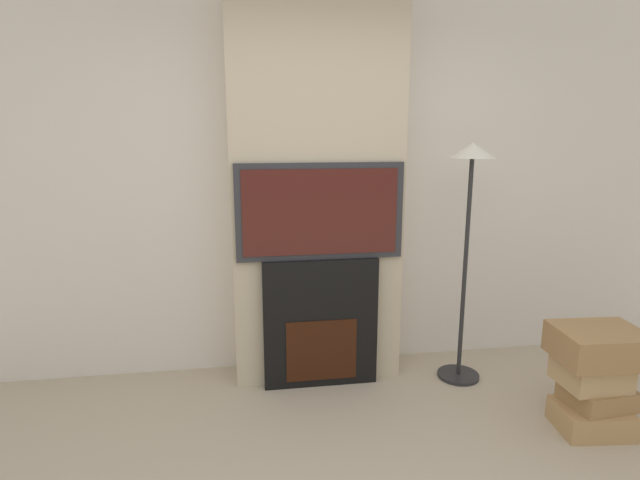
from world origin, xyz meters
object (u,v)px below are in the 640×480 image
fireplace (320,322)px  box_stack (595,375)px  floor_lamp (469,206)px  television (320,212)px

fireplace → box_stack: size_ratio=1.46×
floor_lamp → box_stack: 1.27m
box_stack → floor_lamp: bearing=125.8°
fireplace → television: bearing=-90.0°
television → box_stack: 1.93m
television → box_stack: bearing=-27.6°
floor_lamp → box_stack: size_ratio=2.69×
fireplace → television: size_ratio=0.81×
box_stack → fireplace: bearing=152.4°
television → box_stack: size_ratio=1.79×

